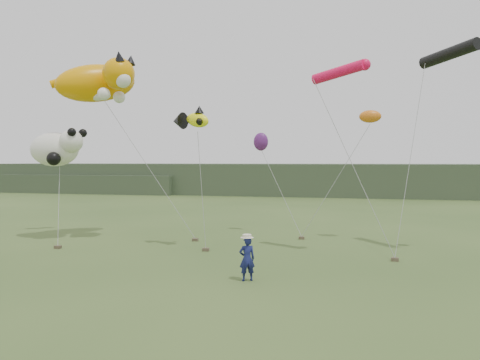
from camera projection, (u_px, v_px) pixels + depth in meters
name	position (u px, v px, depth m)	size (l,w,h in m)	color
ground	(223.00, 275.00, 18.07)	(120.00, 120.00, 0.00)	#385123
headland	(289.00, 180.00, 62.16)	(90.00, 13.00, 4.00)	#2D3D28
festival_attendant	(247.00, 259.00, 17.21)	(0.60, 0.39, 1.64)	navy
sandbag_anchors	(228.00, 246.00, 23.84)	(16.59, 5.87, 0.16)	brown
cat_kite	(101.00, 82.00, 26.47)	(6.20, 5.04, 2.84)	orange
fish_kite	(190.00, 120.00, 23.57)	(2.38, 1.55, 1.19)	#FFFE13
tube_kites	(415.00, 59.00, 22.27)	(8.29, 4.16, 2.01)	black
panda_kite	(57.00, 148.00, 26.29)	(3.37, 2.18, 2.10)	white
misc_kites	(311.00, 130.00, 27.43)	(7.51, 2.30, 2.18)	orange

